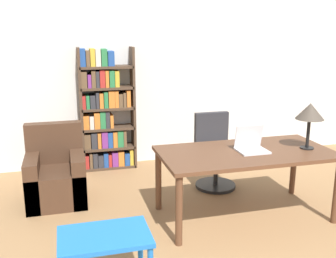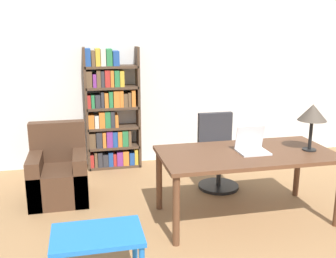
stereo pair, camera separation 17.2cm
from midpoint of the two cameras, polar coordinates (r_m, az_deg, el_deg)
wall_back at (r=6.04m, az=-2.47°, el=7.86°), size 8.00×0.06×2.70m
desk at (r=4.31m, az=10.08°, el=-4.23°), size 1.86×0.94×0.75m
laptop at (r=4.29m, az=10.84°, el=-2.37°), size 0.32×0.26×0.27m
table_lamp at (r=4.45m, az=18.87°, el=2.29°), size 0.30×0.30×0.50m
office_chair at (r=5.19m, az=5.80°, el=-3.72°), size 0.53×0.53×0.96m
side_table_blue at (r=3.12m, az=-10.79°, el=-16.21°), size 0.68×0.46×0.54m
armchair at (r=4.97m, az=-16.90°, el=-6.66°), size 0.68×0.71×0.91m
bookshelf at (r=5.81m, az=-9.98°, el=2.30°), size 0.79×0.28×1.78m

